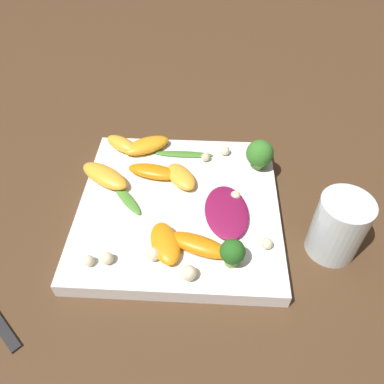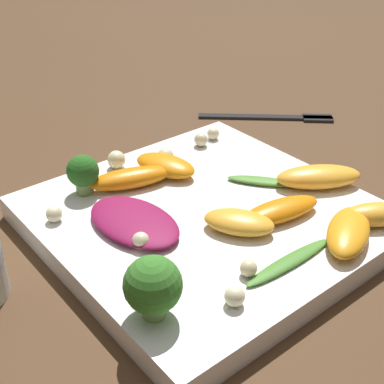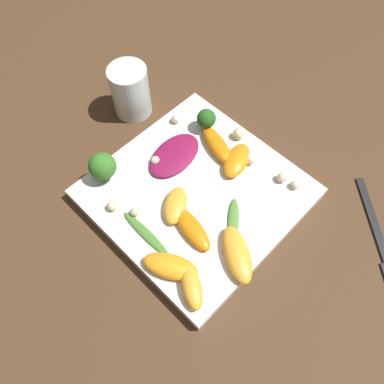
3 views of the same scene
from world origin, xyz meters
name	(u,v)px [view 1 (image 1 of 3)]	position (x,y,z in m)	size (l,w,h in m)	color
ground_plane	(179,213)	(0.00, 0.00, 0.00)	(2.40, 2.40, 0.00)	#4C331E
plate	(179,208)	(0.00, 0.00, 0.01)	(0.27, 0.27, 0.02)	white
drinking_glass	(338,227)	(0.20, -0.05, 0.04)	(0.06, 0.06, 0.09)	silver
radicchio_leaf_0	(227,212)	(0.06, -0.02, 0.03)	(0.07, 0.10, 0.01)	maroon
orange_segment_0	(154,172)	(-0.04, 0.05, 0.03)	(0.08, 0.04, 0.02)	orange
orange_segment_1	(165,243)	(-0.01, -0.07, 0.03)	(0.05, 0.07, 0.02)	orange
orange_segment_2	(105,176)	(-0.11, 0.04, 0.03)	(0.08, 0.07, 0.02)	#FCAD33
orange_segment_3	(184,177)	(0.00, 0.04, 0.03)	(0.06, 0.07, 0.02)	#FCAD33
orange_segment_4	(198,245)	(0.03, -0.07, 0.03)	(0.08, 0.05, 0.02)	orange
orange_segment_5	(147,145)	(-0.06, 0.11, 0.03)	(0.08, 0.06, 0.02)	orange
orange_segment_6	(122,144)	(-0.10, 0.11, 0.03)	(0.06, 0.05, 0.02)	#FCAD33
broccoli_floret_0	(232,253)	(0.07, -0.09, 0.04)	(0.03, 0.03, 0.04)	#7A9E51
broccoli_floret_1	(260,154)	(0.11, 0.08, 0.05)	(0.04, 0.04, 0.05)	#84AD5B
arugula_sprig_0	(128,197)	(-0.07, 0.00, 0.02)	(0.05, 0.06, 0.01)	#518E33
arugula_sprig_1	(185,154)	(0.00, 0.10, 0.02)	(0.09, 0.01, 0.00)	#47842D
macadamia_nut_0	(225,150)	(0.06, 0.10, 0.03)	(0.01, 0.01, 0.01)	beige
macadamia_nut_1	(206,157)	(0.03, 0.09, 0.03)	(0.01, 0.01, 0.01)	beige
macadamia_nut_2	(89,261)	(-0.10, -0.10, 0.03)	(0.01, 0.01, 0.01)	beige
macadamia_nut_3	(267,244)	(0.11, -0.07, 0.03)	(0.01, 0.01, 0.01)	beige
macadamia_nut_4	(235,196)	(0.08, 0.01, 0.03)	(0.01, 0.01, 0.01)	beige
macadamia_nut_5	(153,254)	(-0.02, -0.09, 0.03)	(0.02, 0.02, 0.02)	beige
macadamia_nut_6	(189,273)	(0.02, -0.11, 0.03)	(0.02, 0.02, 0.02)	beige
macadamia_nut_7	(107,258)	(-0.08, -0.10, 0.03)	(0.01, 0.01, 0.01)	beige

